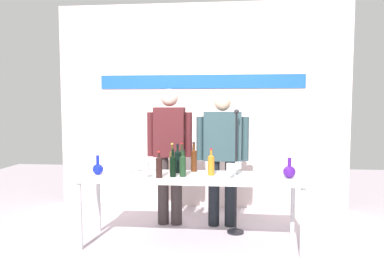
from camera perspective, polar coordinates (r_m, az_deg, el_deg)
The scene contains 24 objects.
ground_plane at distance 4.16m, azimuth -0.21°, elevation -16.77°, with size 10.00×10.00×0.00m, color #B8AAB4.
back_wall at distance 5.41m, azimuth 1.44°, elevation 4.45°, with size 4.29×0.11×3.00m.
display_table at distance 3.96m, azimuth -0.21°, elevation -7.28°, with size 2.39×0.66×0.76m.
decanter_blue_left at distance 4.12m, azimuth -14.57°, elevation -5.20°, with size 0.12×0.12×0.21m.
decanter_blue_right at distance 3.93m, azimuth 15.03°, elevation -5.61°, with size 0.13×0.13×0.21m.
presenter_left at distance 4.58m, azimuth -3.54°, elevation -2.12°, with size 0.57×0.22×1.72m.
presenter_right at distance 4.53m, azimuth 4.79°, elevation -2.59°, with size 0.65×0.22×1.65m.
wine_bottle_0 at distance 3.87m, azimuth -1.46°, elevation -4.78°, with size 0.07×0.07×0.29m.
wine_bottle_1 at distance 4.20m, azimuth -3.13°, elevation -3.94°, with size 0.07×0.07×0.32m.
wine_bottle_2 at distance 4.16m, azimuth -1.59°, elevation -3.95°, with size 0.07×0.07×0.33m.
wine_bottle_3 at distance 3.94m, azimuth 3.02°, elevation -4.64°, with size 0.07×0.07×0.29m.
wine_bottle_4 at distance 3.86m, azimuth -3.03°, elevation -4.77°, with size 0.06×0.06×0.30m.
wine_bottle_5 at distance 3.82m, azimuth -5.21°, elevation -4.94°, with size 0.07×0.07×0.28m.
wine_bottle_6 at distance 4.16m, azimuth 0.29°, elevation -3.89°, with size 0.07×0.07×0.34m.
wine_bottle_7 at distance 4.08m, azimuth -2.28°, elevation -4.11°, with size 0.07×0.07×0.33m.
wine_glass_left_0 at distance 3.81m, azimuth -7.27°, elevation -5.15°, with size 0.07×0.07×0.16m.
wine_glass_left_1 at distance 4.19m, azimuth -6.06°, elevation -4.44°, with size 0.07×0.07×0.14m.
wine_glass_left_2 at distance 4.11m, azimuth -10.14°, elevation -4.51°, with size 0.07×0.07×0.16m.
wine_glass_left_3 at distance 4.16m, azimuth -8.88°, elevation -4.58°, with size 0.06×0.06×0.14m.
wine_glass_left_4 at distance 4.15m, azimuth -7.61°, elevation -4.40°, with size 0.06×0.06×0.15m.
wine_glass_right_0 at distance 3.74m, azimuth 5.93°, elevation -5.21°, with size 0.07×0.07×0.16m.
wine_glass_right_1 at distance 4.05m, azimuth 7.28°, elevation -4.85°, with size 0.07×0.07×0.13m.
wine_glass_right_2 at distance 3.93m, azimuth 6.77°, elevation -5.09°, with size 0.07×0.07×0.13m.
microphone_stand at distance 4.37m, azimuth 6.90°, elevation -9.02°, with size 0.20×0.20×1.47m.
Camera 1 is at (0.39, -3.85, 1.51)m, focal length 33.96 mm.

